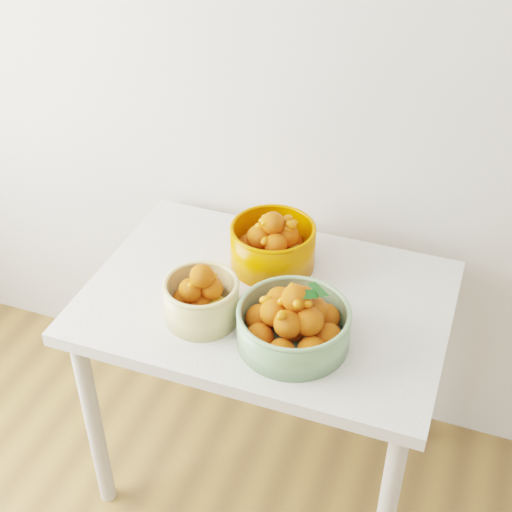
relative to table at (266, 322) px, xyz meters
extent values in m
cube|color=silver|center=(0.28, 0.40, 0.70)|extent=(4.00, 0.04, 2.70)
cube|color=silver|center=(0.00, 0.00, 0.08)|extent=(1.00, 0.70, 0.04)
cylinder|color=silver|center=(-0.44, -0.29, -0.30)|extent=(0.05, 0.05, 0.71)
cylinder|color=silver|center=(-0.44, 0.29, -0.30)|extent=(0.05, 0.05, 0.71)
cylinder|color=silver|center=(0.44, 0.29, -0.30)|extent=(0.05, 0.05, 0.71)
cylinder|color=#D5C079|center=(-0.13, -0.14, 0.15)|extent=(0.20, 0.20, 0.11)
torus|color=#D5C079|center=(-0.13, -0.14, 0.21)|extent=(0.21, 0.21, 0.01)
sphere|color=#D1660C|center=(-0.08, -0.14, 0.14)|extent=(0.06, 0.06, 0.06)
sphere|color=#ED4D04|center=(-0.13, -0.09, 0.14)|extent=(0.07, 0.07, 0.07)
sphere|color=#ED4D04|center=(-0.18, -0.14, 0.14)|extent=(0.07, 0.07, 0.07)
sphere|color=#ED4D04|center=(-0.13, -0.19, 0.14)|extent=(0.07, 0.07, 0.07)
sphere|color=#ED4D04|center=(-0.13, -0.14, 0.14)|extent=(0.06, 0.06, 0.06)
sphere|color=#ED4D04|center=(-0.11, -0.13, 0.19)|extent=(0.06, 0.06, 0.06)
sphere|color=#ED4D04|center=(-0.16, -0.16, 0.19)|extent=(0.06, 0.06, 0.06)
sphere|color=#ED4D04|center=(-0.13, -0.14, 0.24)|extent=(0.06, 0.06, 0.06)
ellipsoid|color=#DF570B|center=(-0.11, -0.12, 0.23)|extent=(0.04, 0.04, 0.03)
ellipsoid|color=#DF570B|center=(-0.15, -0.16, 0.22)|extent=(0.04, 0.04, 0.03)
ellipsoid|color=#DF570B|center=(-0.13, -0.14, 0.25)|extent=(0.03, 0.04, 0.03)
cylinder|color=gray|center=(0.12, -0.15, 0.15)|extent=(0.37, 0.37, 0.10)
torus|color=gray|center=(0.12, -0.15, 0.20)|extent=(0.37, 0.37, 0.01)
sphere|color=#ED4D04|center=(0.22, -0.15, 0.14)|extent=(0.07, 0.07, 0.07)
sphere|color=#ED4D04|center=(0.19, -0.09, 0.14)|extent=(0.08, 0.08, 0.08)
sphere|color=#ED4D04|center=(0.13, -0.06, 0.14)|extent=(0.07, 0.07, 0.07)
sphere|color=#ED4D04|center=(0.06, -0.08, 0.14)|extent=(0.07, 0.07, 0.07)
sphere|color=#ED4D04|center=(0.03, -0.14, 0.14)|extent=(0.08, 0.08, 0.08)
sphere|color=#ED4D04|center=(0.06, -0.21, 0.14)|extent=(0.07, 0.07, 0.07)
sphere|color=#ED4D04|center=(0.12, -0.24, 0.14)|extent=(0.07, 0.07, 0.07)
sphere|color=#ED4D04|center=(0.19, -0.21, 0.14)|extent=(0.07, 0.07, 0.07)
sphere|color=#ED4D04|center=(0.12, -0.15, 0.14)|extent=(0.07, 0.07, 0.07)
sphere|color=#ED4D04|center=(0.17, -0.13, 0.20)|extent=(0.07, 0.07, 0.07)
sphere|color=#ED4D04|center=(0.13, -0.10, 0.20)|extent=(0.07, 0.07, 0.07)
sphere|color=#ED4D04|center=(0.08, -0.13, 0.20)|extent=(0.08, 0.08, 0.08)
sphere|color=#ED4D04|center=(0.08, -0.17, 0.20)|extent=(0.07, 0.07, 0.07)
sphere|color=#ED4D04|center=(0.12, -0.20, 0.20)|extent=(0.07, 0.07, 0.07)
sphere|color=#ED4D04|center=(0.17, -0.17, 0.20)|extent=(0.08, 0.08, 0.08)
sphere|color=#ED4D04|center=(0.13, -0.16, 0.25)|extent=(0.07, 0.07, 0.07)
ellipsoid|color=#DF570B|center=(0.11, -0.13, 0.24)|extent=(0.04, 0.04, 0.03)
ellipsoid|color=#DF570B|center=(0.15, -0.14, 0.24)|extent=(0.04, 0.04, 0.03)
ellipsoid|color=#DF570B|center=(0.12, -0.15, 0.23)|extent=(0.04, 0.03, 0.03)
ellipsoid|color=#DF570B|center=(0.10, -0.17, 0.24)|extent=(0.04, 0.05, 0.03)
ellipsoid|color=#DF570B|center=(0.11, -0.12, 0.25)|extent=(0.04, 0.04, 0.04)
ellipsoid|color=#DF570B|center=(0.14, -0.18, 0.26)|extent=(0.04, 0.04, 0.03)
ellipsoid|color=#DF570B|center=(0.12, -0.12, 0.24)|extent=(0.04, 0.04, 0.04)
ellipsoid|color=#DF570B|center=(0.05, -0.16, 0.22)|extent=(0.04, 0.03, 0.04)
ellipsoid|color=#DF570B|center=(0.12, -0.15, 0.24)|extent=(0.03, 0.04, 0.04)
ellipsoid|color=#DF570B|center=(0.11, -0.22, 0.24)|extent=(0.03, 0.04, 0.03)
ellipsoid|color=#DF570B|center=(0.10, -0.13, 0.22)|extent=(0.04, 0.04, 0.03)
ellipsoid|color=#DF570B|center=(0.16, -0.16, 0.25)|extent=(0.05, 0.03, 0.04)
ellipsoid|color=#DF570B|center=(0.16, -0.15, 0.22)|extent=(0.04, 0.03, 0.04)
ellipsoid|color=#DF570B|center=(0.13, -0.15, 0.23)|extent=(0.04, 0.03, 0.03)
ellipsoid|color=#DF570B|center=(0.12, -0.15, 0.22)|extent=(0.04, 0.04, 0.03)
cylinder|color=#CD5600|center=(-0.03, 0.14, 0.16)|extent=(0.32, 0.32, 0.13)
torus|color=#CD5600|center=(-0.03, 0.14, 0.22)|extent=(0.33, 0.33, 0.01)
sphere|color=#D1660C|center=(0.04, 0.15, 0.14)|extent=(0.07, 0.07, 0.07)
sphere|color=#ED4D04|center=(0.00, 0.21, 0.14)|extent=(0.07, 0.07, 0.07)
sphere|color=#ED4D04|center=(-0.07, 0.21, 0.14)|extent=(0.07, 0.07, 0.07)
sphere|color=#ED4D04|center=(-0.11, 0.15, 0.14)|extent=(0.07, 0.07, 0.07)
sphere|color=#ED4D04|center=(-0.07, 0.08, 0.14)|extent=(0.07, 0.07, 0.07)
sphere|color=#ED4D04|center=(0.01, 0.08, 0.14)|extent=(0.07, 0.07, 0.07)
sphere|color=#ED4D04|center=(-0.03, 0.14, 0.14)|extent=(0.07, 0.07, 0.07)
sphere|color=#ED4D04|center=(0.00, 0.16, 0.20)|extent=(0.07, 0.07, 0.07)
sphere|color=#ED4D04|center=(-0.05, 0.18, 0.20)|extent=(0.07, 0.07, 0.07)
sphere|color=#ED4D04|center=(-0.07, 0.13, 0.20)|extent=(0.07, 0.07, 0.07)
sphere|color=#ED4D04|center=(-0.01, 0.11, 0.20)|extent=(0.06, 0.06, 0.06)
sphere|color=#ED4D04|center=(-0.03, 0.14, 0.24)|extent=(0.07, 0.07, 0.07)
ellipsoid|color=#DF570B|center=(0.02, 0.17, 0.23)|extent=(0.04, 0.04, 0.03)
ellipsoid|color=#DF570B|center=(0.00, 0.18, 0.24)|extent=(0.04, 0.04, 0.03)
ellipsoid|color=#DF570B|center=(-0.03, 0.14, 0.25)|extent=(0.03, 0.04, 0.03)
ellipsoid|color=#DF570B|center=(0.02, 0.15, 0.24)|extent=(0.04, 0.03, 0.03)
ellipsoid|color=#DF570B|center=(-0.02, 0.18, 0.23)|extent=(0.04, 0.04, 0.04)
ellipsoid|color=#DF570B|center=(-0.04, 0.09, 0.21)|extent=(0.03, 0.04, 0.03)
ellipsoid|color=#DF570B|center=(-0.06, 0.16, 0.24)|extent=(0.04, 0.04, 0.03)
ellipsoid|color=#DF570B|center=(-0.05, 0.13, 0.25)|extent=(0.04, 0.04, 0.03)
ellipsoid|color=#DF570B|center=(-0.05, 0.13, 0.21)|extent=(0.04, 0.04, 0.03)
ellipsoid|color=#DF570B|center=(0.01, 0.15, 0.23)|extent=(0.04, 0.03, 0.03)
ellipsoid|color=#DF570B|center=(-0.05, 0.19, 0.22)|extent=(0.04, 0.04, 0.03)
ellipsoid|color=#DF570B|center=(-0.06, 0.14, 0.25)|extent=(0.04, 0.04, 0.03)
ellipsoid|color=#DF570B|center=(-0.07, 0.13, 0.23)|extent=(0.04, 0.03, 0.03)
camera|label=1|loc=(0.50, -1.44, 1.37)|focal=50.00mm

